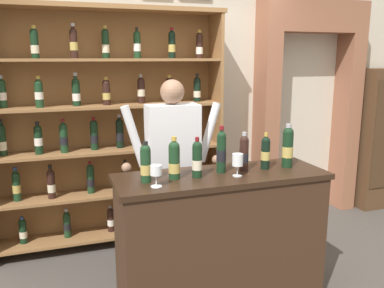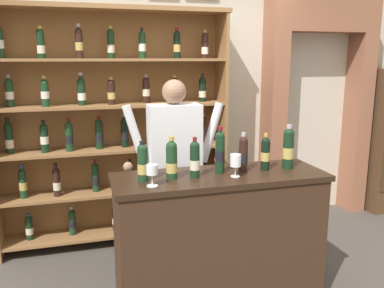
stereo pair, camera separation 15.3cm
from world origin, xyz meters
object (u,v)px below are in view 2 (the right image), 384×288
Objects in this scene: tasting_bottle_prosecco at (243,153)px; shopkeeper at (175,155)px; tasting_bottle_grappa at (288,147)px; wine_glass_right at (152,171)px; tasting_bottle_brunello at (195,159)px; tasting_bottle_super_tuscan at (172,160)px; tasting_bottle_bianco at (265,153)px; wine_shelf at (113,123)px; wine_glass_center at (236,162)px; tasting_bottle_vin_santo at (220,151)px; tasting_counter at (220,240)px; tasting_bottle_chianti at (143,162)px.

shopkeeper is at bearing 122.64° from tasting_bottle_prosecco.
tasting_bottle_grappa is 1.06m from wine_glass_right.
tasting_bottle_brunello is at bearing -90.87° from shopkeeper.
tasting_bottle_super_tuscan is 0.54m from tasting_bottle_prosecco.
tasting_bottle_brunello is 1.97× the size of wine_glass_right.
tasting_bottle_super_tuscan is 1.07× the size of tasting_bottle_bianco.
tasting_bottle_prosecco is at bearing 7.65° from tasting_bottle_brunello.
tasting_bottle_brunello is 0.99× the size of tasting_bottle_prosecco.
tasting_bottle_super_tuscan reaches higher than tasting_bottle_bianco.
wine_glass_center is at bearing -63.15° from wine_shelf.
tasting_bottle_brunello is 1.03× the size of tasting_bottle_bianco.
tasting_bottle_brunello is (0.16, -0.02, -0.00)m from tasting_bottle_super_tuscan.
tasting_bottle_vin_santo reaches higher than wine_glass_center.
tasting_bottle_super_tuscan is (-0.35, 0.00, 0.63)m from tasting_counter.
wine_shelf reaches higher than wine_glass_center.
wine_shelf is at bearing 115.58° from tasting_counter.
tasting_bottle_prosecco is (0.80, -1.26, -0.06)m from wine_shelf.
tasting_bottle_bianco is at bearing 21.40° from wine_glass_center.
tasting_counter is 0.73m from tasting_bottle_super_tuscan.
wine_glass_right is at bearing -113.73° from shopkeeper.
shopkeeper reaches higher than wine_glass_right.
tasting_bottle_grappa is 0.47m from wine_glass_center.
tasting_bottle_vin_santo is 0.53m from tasting_bottle_grappa.
shopkeeper reaches higher than tasting_bottle_vin_santo.
wine_shelf reaches higher than tasting_counter.
shopkeeper is 11.52× the size of wine_glass_right.
wine_shelf is 1.44m from wine_glass_right.
tasting_bottle_prosecco is at bearing 177.37° from tasting_bottle_bianco.
wine_shelf is 15.86× the size of wine_glass_right.
wine_shelf is 1.49× the size of tasting_counter.
tasting_counter is 4.63× the size of tasting_bottle_grappa.
tasting_bottle_bianco is 1.91× the size of wine_glass_right.
shopkeeper reaches higher than tasting_bottle_prosecco.
tasting_bottle_super_tuscan is 0.71m from tasting_bottle_bianco.
wine_shelf reaches higher than wine_glass_right.
tasting_bottle_vin_santo is at bearing 119.82° from wine_glass_center.
tasting_counter is (0.62, -1.30, -0.70)m from wine_shelf.
tasting_bottle_bianco is 0.30m from wine_glass_center.
tasting_bottle_vin_santo is (0.01, 0.04, 0.66)m from tasting_counter.
tasting_bottle_prosecco reaches higher than tasting_bottle_brunello.
wine_glass_right is (-0.32, -0.12, -0.03)m from tasting_bottle_brunello.
wine_glass_right reaches higher than tasting_counter.
tasting_bottle_prosecco is (0.73, 0.04, 0.00)m from tasting_bottle_chianti.
tasting_bottle_bianco is at bearing -2.63° from tasting_bottle_prosecco.
tasting_counter is 0.66m from tasting_bottle_brunello.
tasting_bottle_grappa reaches higher than wine_glass_center.
tasting_bottle_prosecco is 0.16m from wine_glass_center.
tasting_bottle_prosecco is at bearing 47.95° from wine_glass_center.
wine_glass_center is at bearing -60.18° from tasting_bottle_vin_santo.
wine_shelf is 7.77× the size of tasting_bottle_super_tuscan.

